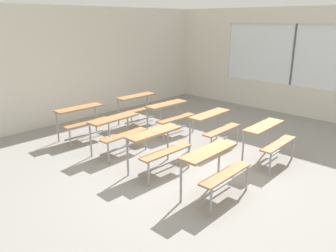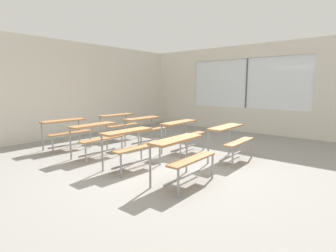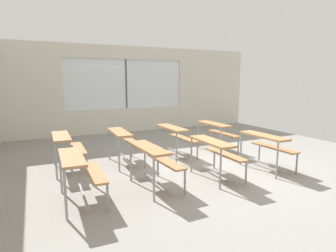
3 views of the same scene
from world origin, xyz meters
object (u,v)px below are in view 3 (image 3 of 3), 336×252
at_px(desk_bench_r2c1, 125,139).
at_px(desk_bench_r3c1, 67,143).
at_px(desk_bench_r0c0, 267,143).
at_px(desk_bench_r3c0, 80,166).
at_px(desk_bench_r0c1, 217,130).
at_px(desk_bench_r2c0, 155,156).
at_px(desk_bench_r1c1, 176,134).
at_px(desk_bench_r1c0, 216,149).

relative_size(desk_bench_r2c1, desk_bench_r3c1, 1.01).
relative_size(desk_bench_r0c0, desk_bench_r3c0, 0.99).
bearing_deg(desk_bench_r3c0, desk_bench_r0c1, -63.29).
xyz_separation_m(desk_bench_r0c0, desk_bench_r2c0, (0.07, 2.48, 0.00)).
bearing_deg(desk_bench_r0c1, desk_bench_r2c1, 90.28).
distance_m(desk_bench_r1c1, desk_bench_r3c1, 2.47).
xyz_separation_m(desk_bench_r2c1, desk_bench_r3c1, (0.07, 1.19, 0.00)).
distance_m(desk_bench_r0c1, desk_bench_r2c1, 2.52).
distance_m(desk_bench_r0c0, desk_bench_r3c0, 3.72).
relative_size(desk_bench_r1c0, desk_bench_r2c1, 0.99).
xyz_separation_m(desk_bench_r0c1, desk_bench_r1c0, (-1.73, 1.25, 0.00)).
height_order(desk_bench_r0c1, desk_bench_r2c0, same).
xyz_separation_m(desk_bench_r3c0, desk_bench_r3c1, (1.72, -0.01, 0.00)).
distance_m(desk_bench_r0c1, desk_bench_r1c1, 1.24).
distance_m(desk_bench_r0c0, desk_bench_r1c0, 1.25).
height_order(desk_bench_r0c0, desk_bench_r3c1, same).
bearing_deg(desk_bench_r0c0, desk_bench_r3c0, 88.54).
distance_m(desk_bench_r0c0, desk_bench_r0c1, 1.75).
relative_size(desk_bench_r0c0, desk_bench_r2c1, 0.99).
bearing_deg(desk_bench_r3c1, desk_bench_r0c1, -88.33).
height_order(desk_bench_r1c0, desk_bench_r3c1, same).
xyz_separation_m(desk_bench_r2c0, desk_bench_r3c1, (1.67, 1.23, 0.00)).
xyz_separation_m(desk_bench_r1c0, desk_bench_r2c1, (1.66, 1.27, 0.00)).
bearing_deg(desk_bench_r1c1, desk_bench_r3c1, 87.77).
height_order(desk_bench_r0c1, desk_bench_r1c0, same).
height_order(desk_bench_r2c0, desk_bench_r3c1, same).
distance_m(desk_bench_r2c0, desk_bench_r3c1, 2.07).
bearing_deg(desk_bench_r1c1, desk_bench_r3c0, 122.87).
bearing_deg(desk_bench_r1c0, desk_bench_r2c1, 38.68).
bearing_deg(desk_bench_r1c0, desk_bench_r2c0, 88.75).
bearing_deg(desk_bench_r1c0, desk_bench_r1c1, 0.91).
bearing_deg(desk_bench_r0c0, desk_bench_r1c1, 35.26).
relative_size(desk_bench_r2c0, desk_bench_r2c1, 1.00).
xyz_separation_m(desk_bench_r2c0, desk_bench_r2c1, (1.60, 0.04, 0.00)).
xyz_separation_m(desk_bench_r2c1, desk_bench_r3c0, (-1.65, 1.20, 0.00)).
bearing_deg(desk_bench_r3c1, desk_bench_r2c0, -142.08).
height_order(desk_bench_r0c1, desk_bench_r3c0, same).
height_order(desk_bench_r0c0, desk_bench_r2c1, same).
height_order(desk_bench_r0c0, desk_bench_r3c0, same).
bearing_deg(desk_bench_r1c1, desk_bench_r1c0, 178.61).
relative_size(desk_bench_r2c0, desk_bench_r3c0, 1.00).
bearing_deg(desk_bench_r1c1, desk_bench_r0c0, -144.69).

